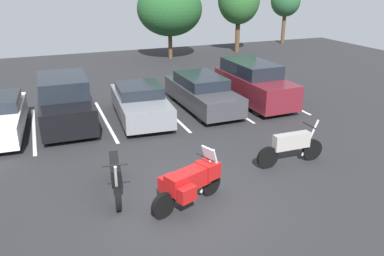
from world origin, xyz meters
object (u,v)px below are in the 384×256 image
at_px(motorcycle_third, 115,174).
at_px(car_grey, 140,103).
at_px(motorcycle_touring, 191,181).
at_px(car_charcoal, 202,92).
at_px(car_black, 65,102).
at_px(car_maroon, 254,83).
at_px(motorcycle_second, 291,146).

distance_m(motorcycle_third, car_grey, 5.79).
height_order(motorcycle_touring, car_charcoal, car_charcoal).
distance_m(car_black, car_charcoal, 5.62).
relative_size(motorcycle_touring, car_maroon, 0.46).
xyz_separation_m(motorcycle_touring, car_charcoal, (3.26, 6.97, 0.06)).
xyz_separation_m(motorcycle_second, motorcycle_third, (-5.29, 0.22, -0.03)).
xyz_separation_m(motorcycle_third, car_maroon, (7.34, 5.61, 0.35)).
xyz_separation_m(motorcycle_third, car_grey, (2.07, 5.40, 0.12)).
relative_size(car_black, car_grey, 1.00).
xyz_separation_m(car_grey, car_charcoal, (2.82, 0.36, 0.04)).
height_order(motorcycle_touring, car_grey, motorcycle_touring).
bearing_deg(car_black, motorcycle_touring, -71.52).
distance_m(motorcycle_second, motorcycle_third, 5.29).
distance_m(motorcycle_touring, car_grey, 6.62).
bearing_deg(motorcycle_third, motorcycle_touring, -36.51).
distance_m(motorcycle_second, car_black, 8.56).
distance_m(car_charcoal, car_maroon, 2.46).
bearing_deg(car_charcoal, car_grey, -172.73).
relative_size(motorcycle_second, car_black, 0.51).
xyz_separation_m(motorcycle_touring, car_grey, (0.44, 6.61, 0.02)).
bearing_deg(car_grey, car_charcoal, 7.27).
height_order(motorcycle_third, car_black, car_black).
distance_m(motorcycle_touring, car_maroon, 8.89).
relative_size(car_black, car_maroon, 0.96).
xyz_separation_m(motorcycle_touring, motorcycle_second, (3.65, 0.99, -0.06)).
bearing_deg(car_grey, motorcycle_touring, -93.83).
height_order(car_black, car_charcoal, car_black).
bearing_deg(motorcycle_third, motorcycle_second, -2.34).
bearing_deg(motorcycle_third, car_maroon, 37.40).
height_order(motorcycle_second, car_grey, car_grey).
relative_size(car_charcoal, car_maroon, 1.05).
height_order(motorcycle_third, car_charcoal, car_charcoal).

